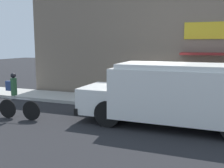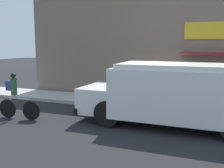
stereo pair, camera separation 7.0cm
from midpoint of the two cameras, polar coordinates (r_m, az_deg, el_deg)
name	(u,v)px [view 2 (the right image)]	position (r m, az deg, el deg)	size (l,w,h in m)	color
ground_plane	(151,112)	(10.98, 8.71, -6.02)	(70.00, 70.00, 0.00)	#232326
sidewalk	(156,105)	(11.93, 9.81, -4.50)	(28.00, 2.03, 0.15)	#ADAAA3
storefront	(165,45)	(12.81, 11.54, 8.25)	(14.66, 1.03, 5.42)	#756656
school_bus	(180,94)	(9.01, 14.71, -2.03)	(6.37, 2.61, 2.12)	white
cyclist	(16,98)	(10.33, -19.99, -2.84)	(1.76, 0.21, 1.73)	black
trash_bin	(137,91)	(12.39, 5.69, -1.42)	(0.63, 0.63, 0.91)	#38383D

